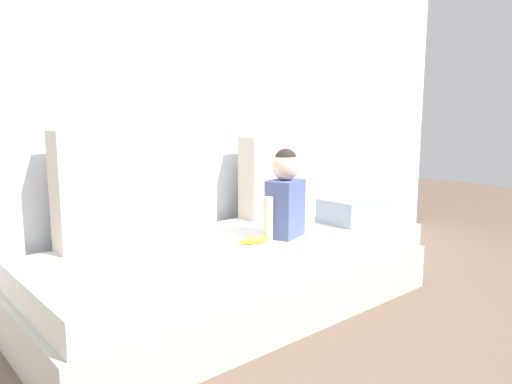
# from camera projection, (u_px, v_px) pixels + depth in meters

# --- Properties ---
(ground_plane) EXTENTS (12.00, 12.00, 0.00)m
(ground_plane) POSITION_uv_depth(u_px,v_px,m) (239.00, 311.00, 2.65)
(ground_plane) COLOR brown
(back_wall) EXTENTS (5.43, 0.10, 2.22)m
(back_wall) POSITION_uv_depth(u_px,v_px,m) (178.00, 109.00, 2.91)
(back_wall) COLOR silver
(back_wall) RESTS_ON ground
(couch) EXTENTS (2.23, 0.92, 0.40)m
(couch) POSITION_uv_depth(u_px,v_px,m) (239.00, 276.00, 2.61)
(couch) COLOR beige
(couch) RESTS_ON ground
(throw_pillow_left) EXTENTS (0.44, 0.16, 0.60)m
(throw_pillow_left) POSITION_uv_depth(u_px,v_px,m) (99.00, 189.00, 2.41)
(throw_pillow_left) COLOR #C1B29E
(throw_pillow_left) RESTS_ON couch
(throw_pillow_right) EXTENTS (0.54, 0.16, 0.53)m
(throw_pillow_right) POSITION_uv_depth(u_px,v_px,m) (277.00, 176.00, 3.20)
(throw_pillow_right) COLOR #C1B29E
(throw_pillow_right) RESTS_ON couch
(toddler) EXTENTS (0.31, 0.20, 0.49)m
(toddler) POSITION_uv_depth(u_px,v_px,m) (285.00, 195.00, 2.62)
(toddler) COLOR #4C5B93
(toddler) RESTS_ON couch
(banana) EXTENTS (0.18, 0.09, 0.04)m
(banana) POSITION_uv_depth(u_px,v_px,m) (254.00, 240.00, 2.50)
(banana) COLOR yellow
(banana) RESTS_ON couch
(folded_blanket) EXTENTS (0.40, 0.28, 0.15)m
(folded_blanket) POSITION_uv_depth(u_px,v_px,m) (353.00, 210.00, 3.03)
(folded_blanket) COLOR #8E9EB2
(folded_blanket) RESTS_ON couch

